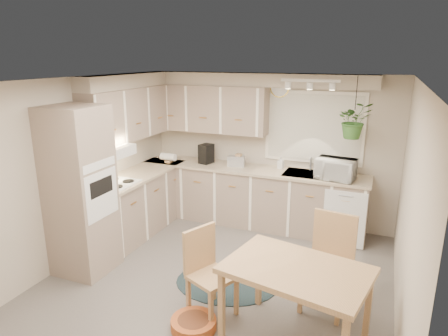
{
  "coord_description": "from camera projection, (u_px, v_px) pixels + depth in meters",
  "views": [
    {
      "loc": [
        1.7,
        -3.99,
        2.66
      ],
      "look_at": [
        -0.15,
        0.55,
        1.27
      ],
      "focal_mm": 32.0,
      "sensor_mm": 36.0,
      "label": 1
    }
  ],
  "objects": [
    {
      "name": "window_blinds",
      "position": [
        314.0,
        128.0,
        6.05
      ],
      "size": [
        1.4,
        0.02,
        1.0
      ],
      "primitive_type": "cube",
      "color": "silver",
      "rests_on": "wall_back"
    },
    {
      "name": "floor",
      "position": [
        218.0,
        280.0,
        4.89
      ],
      "size": [
        4.2,
        4.2,
        0.0
      ],
      "primitive_type": "plane",
      "color": "#605A54",
      "rests_on": "ground"
    },
    {
      "name": "wall_back",
      "position": [
        269.0,
        149.0,
        6.44
      ],
      "size": [
        4.0,
        0.04,
        2.4
      ],
      "primitive_type": "cube",
      "color": "#B7A997",
      "rests_on": "floor"
    },
    {
      "name": "hanging_plant",
      "position": [
        354.0,
        124.0,
        5.46
      ],
      "size": [
        0.62,
        0.65,
        0.39
      ],
      "primitive_type": "imported",
      "rotation": [
        0.0,
        0.0,
        0.42
      ],
      "color": "#336327",
      "rests_on": "ceiling"
    },
    {
      "name": "base_cab_left",
      "position": [
        139.0,
        203.0,
        6.17
      ],
      "size": [
        0.6,
        1.85,
        0.9
      ],
      "primitive_type": "cube",
      "color": "gray",
      "rests_on": "floor"
    },
    {
      "name": "soffit_back",
      "position": [
        256.0,
        80.0,
        6.08
      ],
      "size": [
        3.6,
        0.3,
        0.2
      ],
      "primitive_type": "cube",
      "color": "#B7A997",
      "rests_on": "wall_back"
    },
    {
      "name": "track_light_bar",
      "position": [
        310.0,
        80.0,
        5.39
      ],
      "size": [
        0.8,
        0.04,
        0.04
      ],
      "primitive_type": "cube",
      "color": "white",
      "rests_on": "ceiling"
    },
    {
      "name": "wall_right",
      "position": [
        409.0,
        212.0,
        3.84
      ],
      "size": [
        0.04,
        4.2,
        2.4
      ],
      "primitive_type": "cube",
      "color": "#B7A997",
      "rests_on": "floor"
    },
    {
      "name": "microwave",
      "position": [
        336.0,
        167.0,
        5.7
      ],
      "size": [
        0.57,
        0.37,
        0.37
      ],
      "primitive_type": "imported",
      "rotation": [
        0.0,
        0.0,
        -0.14
      ],
      "color": "white",
      "rests_on": "counter_back"
    },
    {
      "name": "dining_table",
      "position": [
        295.0,
        306.0,
        3.72
      ],
      "size": [
        1.42,
        1.08,
        0.8
      ],
      "primitive_type": "cube",
      "rotation": [
        0.0,
        0.0,
        -0.2
      ],
      "color": "tan",
      "rests_on": "floor"
    },
    {
      "name": "wall_front",
      "position": [
        97.0,
        279.0,
        2.7
      ],
      "size": [
        4.0,
        0.04,
        2.4
      ],
      "primitive_type": "cube",
      "color": "#B7A997",
      "rests_on": "floor"
    },
    {
      "name": "upper_cab_left",
      "position": [
        132.0,
        113.0,
        5.95
      ],
      "size": [
        0.35,
        2.0,
        0.75
      ],
      "primitive_type": "cube",
      "color": "gray",
      "rests_on": "wall_left"
    },
    {
      "name": "coffee_maker",
      "position": [
        206.0,
        154.0,
        6.55
      ],
      "size": [
        0.23,
        0.26,
        0.32
      ],
      "primitive_type": "cube",
      "rotation": [
        0.0,
        0.0,
        -0.25
      ],
      "color": "black",
      "rests_on": "counter_back"
    },
    {
      "name": "cooktop",
      "position": [
        115.0,
        184.0,
        5.52
      ],
      "size": [
        0.52,
        0.58,
        0.02
      ],
      "primitive_type": "cube",
      "color": "white",
      "rests_on": "counter_left"
    },
    {
      "name": "dishwasher_front",
      "position": [
        344.0,
        219.0,
        5.63
      ],
      "size": [
        0.58,
        0.02,
        0.83
      ],
      "primitive_type": "cube",
      "color": "white",
      "rests_on": "base_cab_back"
    },
    {
      "name": "wall_left",
      "position": [
        80.0,
        169.0,
        5.3
      ],
      "size": [
        0.04,
        4.2,
        2.4
      ],
      "primitive_type": "cube",
      "color": "#B7A997",
      "rests_on": "floor"
    },
    {
      "name": "range_hood",
      "position": [
        111.0,
        152.0,
        5.4
      ],
      "size": [
        0.4,
        0.6,
        0.14
      ],
      "primitive_type": "cube",
      "color": "white",
      "rests_on": "upper_cab_left"
    },
    {
      "name": "sink",
      "position": [
        308.0,
        177.0,
        6.0
      ],
      "size": [
        0.7,
        0.48,
        0.1
      ],
      "primitive_type": "cube",
      "color": "#ADB0B5",
      "rests_on": "counter_back"
    },
    {
      "name": "pet_bed",
      "position": [
        194.0,
        324.0,
        4.01
      ],
      "size": [
        0.47,
        0.47,
        0.11
      ],
      "primitive_type": "cylinder",
      "rotation": [
        0.0,
        0.0,
        -0.02
      ],
      "color": "#B94A25",
      "rests_on": "floor"
    },
    {
      "name": "braided_rug",
      "position": [
        226.0,
        283.0,
        4.82
      ],
      "size": [
        1.37,
        1.12,
        0.01
      ],
      "primitive_type": "ellipsoid",
      "rotation": [
        0.0,
        0.0,
        0.17
      ],
      "color": "black",
      "rests_on": "floor"
    },
    {
      "name": "chair_left",
      "position": [
        212.0,
        275.0,
        4.13
      ],
      "size": [
        0.58,
        0.58,
        0.94
      ],
      "primitive_type": "cube",
      "rotation": [
        0.0,
        0.0,
        -2.0
      ],
      "color": "tan",
      "rests_on": "floor"
    },
    {
      "name": "oven_stack",
      "position": [
        80.0,
        191.0,
        4.88
      ],
      "size": [
        0.65,
        0.65,
        2.1
      ],
      "primitive_type": "cube",
      "color": "gray",
      "rests_on": "floor"
    },
    {
      "name": "base_cab_back",
      "position": [
        250.0,
        197.0,
        6.45
      ],
      "size": [
        3.6,
        0.6,
        0.9
      ],
      "primitive_type": "cube",
      "color": "gray",
      "rests_on": "floor"
    },
    {
      "name": "toaster",
      "position": [
        236.0,
        161.0,
        6.4
      ],
      "size": [
        0.3,
        0.2,
        0.16
      ],
      "primitive_type": "cube",
      "rotation": [
        0.0,
        0.0,
        0.19
      ],
      "color": "#ADB0B5",
      "rests_on": "counter_back"
    },
    {
      "name": "ceiling",
      "position": [
        218.0,
        80.0,
        4.24
      ],
      "size": [
        4.2,
        4.2,
        0.0
      ],
      "primitive_type": "plane",
      "color": "silver",
      "rests_on": "wall_back"
    },
    {
      "name": "chair_back",
      "position": [
        327.0,
        265.0,
        4.21
      ],
      "size": [
        0.56,
        0.56,
        1.04
      ],
      "primitive_type": "cube",
      "rotation": [
        0.0,
        0.0,
        2.99
      ],
      "color": "tan",
      "rests_on": "floor"
    },
    {
      "name": "counter_left",
      "position": [
        138.0,
        174.0,
        6.04
      ],
      "size": [
        0.64,
        1.89,
        0.04
      ],
      "primitive_type": "cube",
      "color": "#C0B18C",
      "rests_on": "base_cab_left"
    },
    {
      "name": "counter_back",
      "position": [
        251.0,
        169.0,
        6.31
      ],
      "size": [
        3.64,
        0.64,
        0.04
      ],
      "primitive_type": "cube",
      "color": "#C0B18C",
      "rests_on": "base_cab_back"
    },
    {
      "name": "window_frame",
      "position": [
        314.0,
        128.0,
        6.06
      ],
      "size": [
        1.5,
        0.02,
        1.1
      ],
      "primitive_type": "cube",
      "color": "white",
      "rests_on": "wall_back"
    },
    {
      "name": "soap_bottle",
      "position": [
        281.0,
        166.0,
        6.28
      ],
      "size": [
        0.12,
        0.2,
        0.09
      ],
      "primitive_type": "imported",
      "rotation": [
        0.0,
        0.0,
        -0.2
      ],
      "color": "white",
      "rests_on": "counter_back"
    },
    {
      "name": "knife_block",
      "position": [
        239.0,
        160.0,
        6.41
      ],
      "size": [
        0.09,
        0.09,
        0.19
      ],
      "primitive_type": "cube",
      "rotation": [
        0.0,
        0.0,
        -0.01
      ],
      "color": "tan",
      "rests_on": "counter_back"
    },
    {
      "name": "soffit_left",
      "position": [
        128.0,
        81.0,
        5.83
      ],
      "size": [
        0.3,
        2.0,
        0.2
      ],
      "primitive_type": "cube",
      "color": "#B7A997",
      "rests_on": "wall_left"
    },
    {
      "name": "wall_oven_face",
      "position": [
        102.0,
        195.0,
        4.77
      ],
      "size": [
        0.02,
        0.56,
        0.58
      ],
      "primitive_type": "cube",
      "color": "white",
      "rests_on": "oven_stack"
    },
    {
      "name": "upper_cab_back",
      "position": [
        208.0,
        109.0,
        6.48
      ],
      "size": [
        2.0,
        0.35,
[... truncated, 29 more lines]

